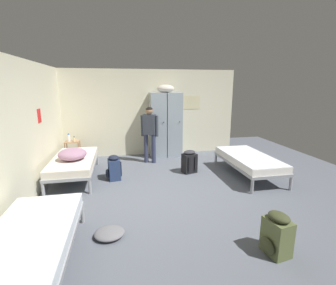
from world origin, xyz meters
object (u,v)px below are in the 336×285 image
at_px(bed_right, 249,160).
at_px(backpack_black, 189,162).
at_px(clothes_pile_grey, 109,233).
at_px(locker_bank, 166,123).
at_px(bed_left_front, 30,240).
at_px(backpack_navy, 114,168).
at_px(bedding_heap, 72,154).
at_px(backpack_olive, 276,235).
at_px(water_bottle, 69,138).
at_px(bed_left_rear, 74,162).
at_px(lotion_bottle, 74,139).
at_px(shelf_unit, 73,149).
at_px(person_traveler, 150,130).

height_order(bed_right, backpack_black, backpack_black).
relative_size(bed_right, clothes_pile_grey, 4.57).
relative_size(locker_bank, bed_left_front, 1.09).
relative_size(backpack_navy, clothes_pile_grey, 1.32).
bearing_deg(bed_right, bedding_heap, 173.62).
distance_m(bed_left_front, backpack_olive, 2.88).
bearing_deg(backpack_navy, backpack_olive, -55.86).
distance_m(locker_bank, water_bottle, 2.70).
bearing_deg(backpack_navy, bed_left_front, -107.99).
xyz_separation_m(bed_left_rear, lotion_bottle, (-0.18, 1.29, 0.25)).
bearing_deg(lotion_bottle, backpack_black, -26.66).
bearing_deg(backpack_black, clothes_pile_grey, -128.14).
relative_size(shelf_unit, water_bottle, 2.65).
xyz_separation_m(shelf_unit, person_traveler, (2.06, -0.49, 0.56)).
distance_m(shelf_unit, person_traveler, 2.19).
height_order(bedding_heap, person_traveler, person_traveler).
bearing_deg(locker_bank, backpack_black, -79.45).
distance_m(person_traveler, backpack_black, 1.42).
bearing_deg(bed_left_rear, person_traveler, 24.77).
bearing_deg(backpack_navy, locker_bank, 47.73).
bearing_deg(backpack_navy, shelf_unit, 125.48).
bearing_deg(bed_right, shelf_unit, 155.01).
xyz_separation_m(shelf_unit, clothes_pile_grey, (1.08, -3.75, -0.29)).
relative_size(bed_left_rear, clothes_pile_grey, 4.57).
bearing_deg(bed_right, backpack_navy, 172.93).
bearing_deg(lotion_bottle, bed_right, -24.90).
relative_size(water_bottle, lotion_bottle, 1.50).
relative_size(locker_bank, backpack_olive, 3.76).
distance_m(shelf_unit, bed_left_front, 4.23).
relative_size(shelf_unit, backpack_olive, 1.04).
relative_size(bed_right, lotion_bottle, 13.21).
distance_m(bedding_heap, backpack_olive, 4.16).
xyz_separation_m(bed_left_front, bedding_heap, (0.01, 2.71, 0.23)).
bearing_deg(person_traveler, bed_right, -34.53).
bearing_deg(clothes_pile_grey, lotion_bottle, 105.21).
distance_m(water_bottle, clothes_pile_grey, 3.99).
xyz_separation_m(backpack_black, backpack_navy, (-1.77, -0.11, 0.00)).
relative_size(locker_bank, backpack_black, 3.76).
bearing_deg(clothes_pile_grey, bed_left_front, -150.49).
relative_size(shelf_unit, person_traveler, 0.38).
bearing_deg(bed_left_front, shelf_unit, 93.39).
bearing_deg(water_bottle, backpack_olive, -54.83).
relative_size(shelf_unit, clothes_pile_grey, 1.37).
height_order(person_traveler, backpack_olive, person_traveler).
height_order(bed_left_front, lotion_bottle, lotion_bottle).
xyz_separation_m(person_traveler, lotion_bottle, (-1.99, 0.45, -0.27)).
relative_size(bed_right, bedding_heap, 3.16).
xyz_separation_m(bed_left_front, water_bottle, (-0.33, 4.24, 0.29)).
bearing_deg(person_traveler, backpack_navy, -131.42).
xyz_separation_m(bedding_heap, backpack_navy, (0.85, -0.06, -0.35)).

